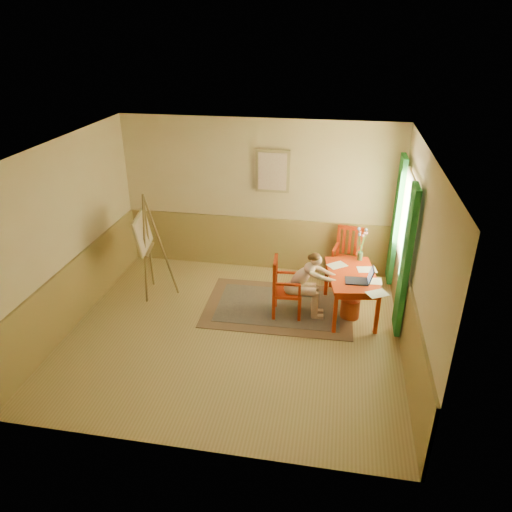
% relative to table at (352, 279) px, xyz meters
% --- Properties ---
extents(room, '(5.04, 4.54, 2.84)m').
position_rel_table_xyz_m(room, '(-1.72, -0.86, 0.77)').
color(room, tan).
rests_on(room, ground).
extents(wainscot, '(5.00, 4.50, 1.00)m').
position_rel_table_xyz_m(wainscot, '(-1.72, -0.06, -0.13)').
color(wainscot, '#A58D50').
rests_on(wainscot, room).
extents(window, '(0.12, 2.01, 2.20)m').
position_rel_table_xyz_m(window, '(0.70, 0.24, 0.71)').
color(window, white).
rests_on(window, room).
extents(wall_portrait, '(0.60, 0.05, 0.76)m').
position_rel_table_xyz_m(wall_portrait, '(-1.47, 1.35, 1.27)').
color(wall_portrait, tan).
rests_on(wall_portrait, room).
extents(rug, '(2.43, 1.65, 0.02)m').
position_rel_table_xyz_m(rug, '(-1.14, -0.02, -0.62)').
color(rug, '#8C7251').
rests_on(rug, room).
extents(table, '(0.90, 1.30, 0.72)m').
position_rel_table_xyz_m(table, '(0.00, 0.00, 0.00)').
color(table, red).
rests_on(table, room).
extents(chair_left, '(0.48, 0.46, 0.98)m').
position_rel_table_xyz_m(chair_left, '(-1.03, -0.21, -0.14)').
color(chair_left, red).
rests_on(chair_left, room).
extents(chair_back, '(0.54, 0.55, 1.04)m').
position_rel_table_xyz_m(chair_back, '(-0.07, 1.01, -0.11)').
color(chair_back, red).
rests_on(chair_back, room).
extents(figure, '(0.83, 0.37, 1.11)m').
position_rel_table_xyz_m(figure, '(-0.71, -0.19, -0.02)').
color(figure, beige).
rests_on(figure, room).
extents(laptop, '(0.42, 0.27, 0.25)m').
position_rel_table_xyz_m(laptop, '(0.13, -0.24, 0.14)').
color(laptop, '#1E2338').
rests_on(laptop, table).
extents(papers, '(0.96, 1.15, 0.00)m').
position_rel_table_xyz_m(papers, '(0.16, -0.08, 0.09)').
color(papers, white).
rests_on(papers, table).
extents(vase, '(0.18, 0.27, 0.55)m').
position_rel_table_xyz_m(vase, '(0.12, 0.53, 0.34)').
color(vase, '#3F724C').
rests_on(vase, table).
extents(wastebasket, '(0.35, 0.35, 0.32)m').
position_rel_table_xyz_m(wastebasket, '(0.01, -0.11, -0.47)').
color(wastebasket, '#B74826').
rests_on(wastebasket, room).
extents(easel, '(0.66, 0.81, 1.81)m').
position_rel_table_xyz_m(easel, '(-3.39, 0.06, 0.44)').
color(easel, olive).
rests_on(easel, room).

